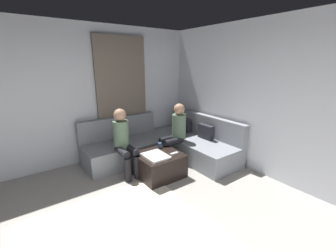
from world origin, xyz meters
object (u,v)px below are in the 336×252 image
object	(u,v)px
person_on_couch_side	(124,140)
game_remote	(174,153)
coffee_mug	(160,145)
sectional_couch	(165,145)
person_on_couch_back	(175,131)
ottoman	(158,164)

from	to	relation	value
person_on_couch_side	game_remote	bearing A→B (deg)	137.94
coffee_mug	game_remote	world-z (taller)	coffee_mug
sectional_couch	game_remote	size ratio (longest dim) A/B	17.00
sectional_couch	person_on_couch_back	size ratio (longest dim) A/B	2.12
sectional_couch	person_on_couch_side	distance (m)	1.09
ottoman	coffee_mug	world-z (taller)	coffee_mug
person_on_couch_side	person_on_couch_back	bearing A→B (deg)	173.02
sectional_couch	ottoman	xyz separation A→B (m)	(0.58, -0.55, -0.07)
ottoman	person_on_couch_back	world-z (taller)	person_on_couch_back
sectional_couch	coffee_mug	xyz separation A→B (m)	(0.36, -0.37, 0.19)
ottoman	sectional_couch	bearing A→B (deg)	136.15
coffee_mug	game_remote	size ratio (longest dim) A/B	0.63
coffee_mug	person_on_couch_back	xyz separation A→B (m)	(-0.08, 0.43, 0.19)
ottoman	person_on_couch_side	bearing A→B (deg)	-133.32
game_remote	person_on_couch_back	size ratio (longest dim) A/B	0.12
sectional_couch	ottoman	distance (m)	0.80
coffee_mug	person_on_couch_side	distance (m)	0.69
sectional_couch	game_remote	xyz separation A→B (m)	(0.76, -0.33, 0.15)
person_on_couch_back	sectional_couch	bearing A→B (deg)	11.21
sectional_couch	person_on_couch_side	world-z (taller)	person_on_couch_side
person_on_couch_back	coffee_mug	bearing A→B (deg)	100.34
coffee_mug	person_on_couch_side	xyz separation A→B (m)	(-0.21, -0.63, 0.19)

